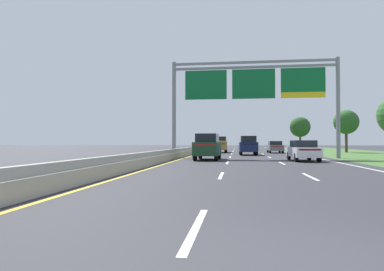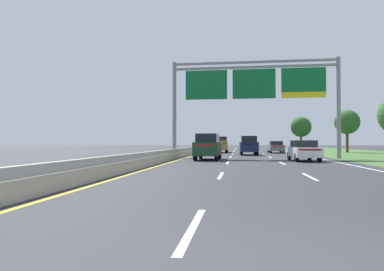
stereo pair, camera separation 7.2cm
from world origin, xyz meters
name	(u,v)px [view 1 (the left image)]	position (x,y,z in m)	size (l,w,h in m)	color
ground_plane	(248,155)	(0.00, 35.00, 0.00)	(220.00, 220.00, 0.00)	#2B2B30
lane_striping	(248,155)	(0.00, 34.54, 0.00)	(11.96, 106.00, 0.01)	white
grass_verge_right	(378,155)	(13.95, 35.00, 0.01)	(14.00, 110.00, 0.02)	#3D602D
median_barrier_concrete	(190,151)	(-6.60, 35.00, 0.35)	(0.60, 110.00, 0.85)	#A8A399
overhead_sign_gantry	(253,88)	(0.30, 26.93, 6.36)	(15.06, 0.42, 8.96)	gray
pickup_truck_gold	(220,145)	(-3.57, 42.33, 1.07)	(2.06, 5.42, 2.20)	#A38438
car_navy_centre_lane_suv	(248,145)	(0.02, 34.10, 1.10)	(2.01, 4.74, 2.11)	#161E47
car_grey_right_lane_sedan	(275,147)	(3.78, 41.75, 0.82)	(1.86, 4.42, 1.57)	slate
car_darkgreen_left_lane_suv	(208,146)	(-3.56, 23.34, 1.10)	(2.00, 4.74, 2.11)	#193D23
car_white_right_lane_sedan	(303,150)	(3.83, 22.64, 0.82)	(1.95, 4.45, 1.57)	silver
roadside_tree_far	(346,122)	(13.65, 44.63, 4.17)	(3.33, 3.33, 5.86)	#4C3823
roadside_tree_distant	(300,127)	(10.47, 61.24, 4.24)	(3.78, 3.78, 6.15)	#4C3823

